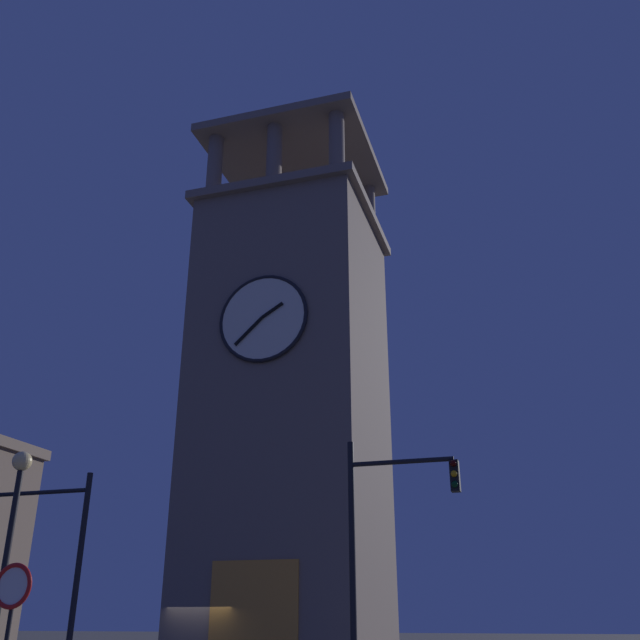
# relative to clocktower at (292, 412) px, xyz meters

# --- Properties ---
(clocktower) EXTENTS (7.65, 7.91, 26.62)m
(clocktower) POSITION_rel_clocktower_xyz_m (0.00, 0.00, 0.00)
(clocktower) COLOR #75665B
(clocktower) RESTS_ON ground_plane
(traffic_signal_mid) EXTENTS (4.47, 0.41, 5.90)m
(traffic_signal_mid) POSITION_rel_clocktower_xyz_m (3.79, 10.45, -6.29)
(traffic_signal_mid) COLOR black
(traffic_signal_mid) RESTS_ON ground_plane
(traffic_signal_far) EXTENTS (2.80, 0.41, 6.32)m
(traffic_signal_far) POSITION_rel_clocktower_xyz_m (-5.97, 10.22, -6.22)
(traffic_signal_far) COLOR black
(traffic_signal_far) RESTS_ON ground_plane
(street_lamp) EXTENTS (0.44, 0.44, 5.67)m
(street_lamp) POSITION_rel_clocktower_xyz_m (1.58, 14.20, -6.36)
(street_lamp) COLOR black
(street_lamp) RESTS_ON ground_plane
(no_horn_sign) EXTENTS (0.78, 0.14, 3.04)m
(no_horn_sign) POSITION_rel_clocktower_xyz_m (-0.60, 16.51, -7.87)
(no_horn_sign) COLOR black
(no_horn_sign) RESTS_ON ground_plane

